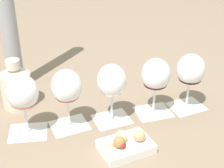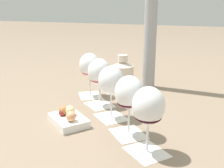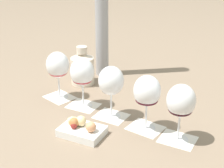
{
  "view_description": "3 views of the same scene",
  "coord_description": "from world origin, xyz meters",
  "px_view_note": "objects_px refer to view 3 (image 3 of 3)",
  "views": [
    {
      "loc": [
        -0.83,
        -0.38,
        0.63
      ],
      "look_at": [
        -0.0,
        0.0,
        0.13
      ],
      "focal_mm": 55.0,
      "sensor_mm": 36.0,
      "label": 1
    },
    {
      "loc": [
        0.3,
        -0.9,
        0.41
      ],
      "look_at": [
        -0.0,
        0.0,
        0.13
      ],
      "focal_mm": 45.0,
      "sensor_mm": 36.0,
      "label": 2
    },
    {
      "loc": [
        -0.25,
        -1.07,
        0.61
      ],
      "look_at": [
        -0.0,
        0.0,
        0.13
      ],
      "focal_mm": 55.0,
      "sensor_mm": 36.0,
      "label": 3
    }
  ],
  "objects_px": {
    "wine_glass_2": "(111,83)",
    "ceramic_vase": "(82,68)",
    "wine_glass_4": "(181,103)",
    "wine_glass_1": "(82,74)",
    "wine_glass_3": "(147,93)",
    "snack_dish": "(82,129)",
    "wine_glass_0": "(58,67)"
  },
  "relations": [
    {
      "from": "wine_glass_1",
      "to": "wine_glass_2",
      "type": "bearing_deg",
      "value": -50.63
    },
    {
      "from": "wine_glass_1",
      "to": "wine_glass_3",
      "type": "relative_size",
      "value": 1.0
    },
    {
      "from": "wine_glass_1",
      "to": "wine_glass_4",
      "type": "relative_size",
      "value": 1.0
    },
    {
      "from": "wine_glass_3",
      "to": "snack_dish",
      "type": "distance_m",
      "value": 0.25
    },
    {
      "from": "wine_glass_2",
      "to": "wine_glass_4",
      "type": "height_order",
      "value": "same"
    },
    {
      "from": "wine_glass_2",
      "to": "ceramic_vase",
      "type": "bearing_deg",
      "value": 99.45
    },
    {
      "from": "wine_glass_4",
      "to": "snack_dish",
      "type": "distance_m",
      "value": 0.33
    },
    {
      "from": "snack_dish",
      "to": "wine_glass_2",
      "type": "bearing_deg",
      "value": 39.18
    },
    {
      "from": "ceramic_vase",
      "to": "snack_dish",
      "type": "height_order",
      "value": "ceramic_vase"
    },
    {
      "from": "wine_glass_0",
      "to": "wine_glass_4",
      "type": "xyz_separation_m",
      "value": [
        0.34,
        -0.4,
        0.0
      ]
    },
    {
      "from": "wine_glass_4",
      "to": "snack_dish",
      "type": "height_order",
      "value": "wine_glass_4"
    },
    {
      "from": "wine_glass_4",
      "to": "ceramic_vase",
      "type": "height_order",
      "value": "wine_glass_4"
    },
    {
      "from": "wine_glass_3",
      "to": "wine_glass_4",
      "type": "relative_size",
      "value": 1.0
    },
    {
      "from": "wine_glass_2",
      "to": "snack_dish",
      "type": "xyz_separation_m",
      "value": [
        -0.12,
        -0.1,
        -0.11
      ]
    },
    {
      "from": "wine_glass_4",
      "to": "wine_glass_2",
      "type": "bearing_deg",
      "value": 130.78
    },
    {
      "from": "wine_glass_1",
      "to": "wine_glass_4",
      "type": "bearing_deg",
      "value": -49.69
    },
    {
      "from": "wine_glass_0",
      "to": "snack_dish",
      "type": "xyz_separation_m",
      "value": [
        0.05,
        -0.3,
        -0.11
      ]
    },
    {
      "from": "snack_dish",
      "to": "wine_glass_1",
      "type": "bearing_deg",
      "value": 79.73
    },
    {
      "from": "wine_glass_1",
      "to": "ceramic_vase",
      "type": "height_order",
      "value": "wine_glass_1"
    },
    {
      "from": "wine_glass_1",
      "to": "wine_glass_3",
      "type": "height_order",
      "value": "same"
    },
    {
      "from": "wine_glass_2",
      "to": "wine_glass_3",
      "type": "distance_m",
      "value": 0.15
    },
    {
      "from": "wine_glass_3",
      "to": "ceramic_vase",
      "type": "xyz_separation_m",
      "value": [
        -0.15,
        0.43,
        -0.06
      ]
    },
    {
      "from": "wine_glass_0",
      "to": "wine_glass_4",
      "type": "height_order",
      "value": "same"
    },
    {
      "from": "wine_glass_0",
      "to": "snack_dish",
      "type": "relative_size",
      "value": 1.1
    },
    {
      "from": "wine_glass_2",
      "to": "ceramic_vase",
      "type": "height_order",
      "value": "wine_glass_2"
    },
    {
      "from": "wine_glass_1",
      "to": "wine_glass_0",
      "type": "bearing_deg",
      "value": 130.56
    },
    {
      "from": "wine_glass_4",
      "to": "snack_dish",
      "type": "relative_size",
      "value": 1.1
    },
    {
      "from": "wine_glass_4",
      "to": "wine_glass_1",
      "type": "bearing_deg",
      "value": 130.31
    },
    {
      "from": "wine_glass_0",
      "to": "wine_glass_4",
      "type": "relative_size",
      "value": 1.0
    },
    {
      "from": "wine_glass_0",
      "to": "ceramic_vase",
      "type": "height_order",
      "value": "wine_glass_0"
    },
    {
      "from": "wine_glass_2",
      "to": "ceramic_vase",
      "type": "distance_m",
      "value": 0.33
    },
    {
      "from": "snack_dish",
      "to": "ceramic_vase",
      "type": "bearing_deg",
      "value": 80.75
    }
  ]
}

